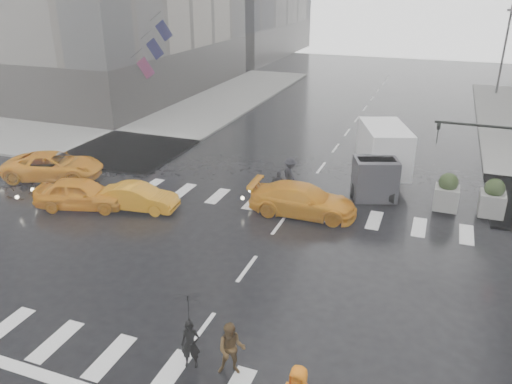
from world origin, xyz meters
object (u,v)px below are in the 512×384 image
at_px(taxi_front, 81,193).
at_px(box_truck, 382,156).
at_px(traffic_signal_pole, 502,154).
at_px(taxi_mid, 138,197).
at_px(pedestrian_brown, 231,349).

xyz_separation_m(taxi_front, box_truck, (13.19, 8.08, 0.90)).
bearing_deg(traffic_signal_pole, box_truck, 155.43).
height_order(traffic_signal_pole, taxi_front, traffic_signal_pole).
xyz_separation_m(traffic_signal_pole, box_truck, (-5.43, 2.48, -1.57)).
bearing_deg(box_truck, traffic_signal_pole, -44.55).
bearing_deg(taxi_front, taxi_mid, -90.03).
bearing_deg(pedestrian_brown, taxi_front, 126.85).
relative_size(pedestrian_brown, taxi_front, 0.38).
height_order(traffic_signal_pole, box_truck, traffic_signal_pole).
bearing_deg(traffic_signal_pole, pedestrian_brown, -118.98).
relative_size(taxi_mid, box_truck, 0.66).
distance_m(taxi_mid, box_truck, 12.80).
height_order(taxi_front, taxi_mid, taxi_front).
xyz_separation_m(taxi_mid, box_truck, (10.48, 7.29, 1.01)).
bearing_deg(box_truck, pedestrian_brown, -116.99).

